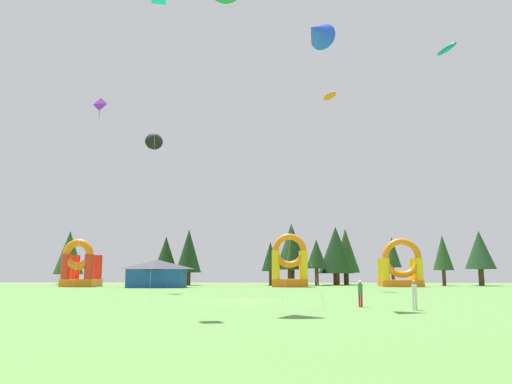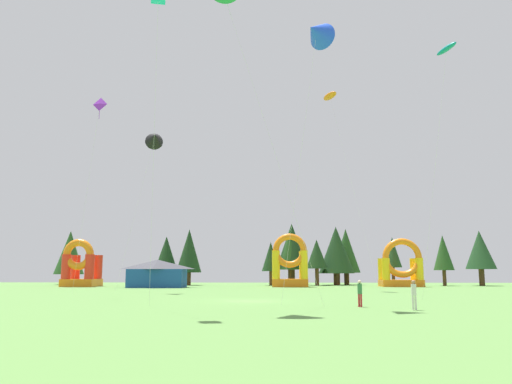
{
  "view_description": "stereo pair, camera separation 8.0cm",
  "coord_description": "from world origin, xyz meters",
  "px_view_note": "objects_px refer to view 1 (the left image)",
  "views": [
    {
      "loc": [
        2.12,
        -37.94,
        2.17
      ],
      "look_at": [
        0.0,
        12.7,
        9.95
      ],
      "focal_mm": 36.13,
      "sensor_mm": 36.0,
      "label": 1
    },
    {
      "loc": [
        2.2,
        -37.93,
        2.17
      ],
      "look_at": [
        0.0,
        12.7,
        9.95
      ],
      "focal_mm": 36.13,
      "sensor_mm": 36.0,
      "label": 2
    }
  ],
  "objects_px": {
    "kite_black_delta": "(155,138)",
    "inflatable_red_slide": "(81,269)",
    "kite_teal_parafoil": "(447,50)",
    "inflatable_blue_arch": "(290,266)",
    "inflatable_yellow_castle": "(401,269)",
    "festival_tent": "(157,274)",
    "kite_purple_diamond": "(99,106)",
    "kite_blue_delta": "(317,32)",
    "person_left_edge": "(414,292)",
    "kite_orange_parafoil": "(330,96)",
    "person_far_side": "(360,291)"
  },
  "relations": [
    {
      "from": "kite_purple_diamond",
      "to": "person_far_side",
      "type": "relative_size",
      "value": 10.79
    },
    {
      "from": "kite_black_delta",
      "to": "inflatable_blue_arch",
      "type": "distance_m",
      "value": 27.65
    },
    {
      "from": "kite_blue_delta",
      "to": "inflatable_yellow_castle",
      "type": "bearing_deg",
      "value": 70.61
    },
    {
      "from": "kite_teal_parafoil",
      "to": "inflatable_blue_arch",
      "type": "distance_m",
      "value": 39.94
    },
    {
      "from": "kite_teal_parafoil",
      "to": "inflatable_blue_arch",
      "type": "bearing_deg",
      "value": 107.67
    },
    {
      "from": "kite_teal_parafoil",
      "to": "festival_tent",
      "type": "xyz_separation_m",
      "value": [
        -28.73,
        31.16,
        -16.77
      ]
    },
    {
      "from": "kite_purple_diamond",
      "to": "festival_tent",
      "type": "distance_m",
      "value": 28.72
    },
    {
      "from": "kite_orange_parafoil",
      "to": "inflatable_blue_arch",
      "type": "height_order",
      "value": "kite_orange_parafoil"
    },
    {
      "from": "person_left_edge",
      "to": "inflatable_blue_arch",
      "type": "relative_size",
      "value": 0.23
    },
    {
      "from": "kite_blue_delta",
      "to": "inflatable_blue_arch",
      "type": "height_order",
      "value": "kite_blue_delta"
    },
    {
      "from": "inflatable_yellow_castle",
      "to": "festival_tent",
      "type": "xyz_separation_m",
      "value": [
        -33.14,
        -5.1,
        -0.59
      ]
    },
    {
      "from": "inflatable_yellow_castle",
      "to": "festival_tent",
      "type": "height_order",
      "value": "inflatable_yellow_castle"
    },
    {
      "from": "kite_orange_parafoil",
      "to": "inflatable_yellow_castle",
      "type": "distance_m",
      "value": 26.74
    },
    {
      "from": "inflatable_blue_arch",
      "to": "inflatable_red_slide",
      "type": "bearing_deg",
      "value": -179.62
    },
    {
      "from": "kite_purple_diamond",
      "to": "festival_tent",
      "type": "xyz_separation_m",
      "value": [
        -0.08,
        24.54,
        -14.93
      ]
    },
    {
      "from": "kite_blue_delta",
      "to": "person_far_side",
      "type": "bearing_deg",
      "value": -2.77
    },
    {
      "from": "kite_orange_parafoil",
      "to": "inflatable_red_slide",
      "type": "xyz_separation_m",
      "value": [
        -34.1,
        11.54,
        -20.67
      ]
    },
    {
      "from": "person_left_edge",
      "to": "inflatable_blue_arch",
      "type": "bearing_deg",
      "value": -90.27
    },
    {
      "from": "kite_black_delta",
      "to": "inflatable_blue_arch",
      "type": "bearing_deg",
      "value": 52.73
    },
    {
      "from": "inflatable_red_slide",
      "to": "kite_orange_parafoil",
      "type": "bearing_deg",
      "value": -18.7
    },
    {
      "from": "kite_orange_parafoil",
      "to": "kite_purple_diamond",
      "type": "height_order",
      "value": "kite_orange_parafoil"
    },
    {
      "from": "inflatable_blue_arch",
      "to": "inflatable_red_slide",
      "type": "distance_m",
      "value": 29.28
    },
    {
      "from": "kite_teal_parafoil",
      "to": "festival_tent",
      "type": "distance_m",
      "value": 45.58
    },
    {
      "from": "inflatable_red_slide",
      "to": "festival_tent",
      "type": "distance_m",
      "value": 12.24
    },
    {
      "from": "kite_orange_parafoil",
      "to": "kite_black_delta",
      "type": "height_order",
      "value": "kite_orange_parafoil"
    },
    {
      "from": "inflatable_blue_arch",
      "to": "inflatable_yellow_castle",
      "type": "bearing_deg",
      "value": 4.84
    },
    {
      "from": "kite_blue_delta",
      "to": "person_left_edge",
      "type": "height_order",
      "value": "kite_blue_delta"
    },
    {
      "from": "kite_black_delta",
      "to": "person_left_edge",
      "type": "distance_m",
      "value": 34.49
    },
    {
      "from": "kite_purple_diamond",
      "to": "kite_blue_delta",
      "type": "xyz_separation_m",
      "value": [
        18.59,
        -11.49,
        1.06
      ]
    },
    {
      "from": "inflatable_blue_arch",
      "to": "inflatable_red_slide",
      "type": "xyz_separation_m",
      "value": [
        -29.28,
        -0.2,
        -0.31
      ]
    },
    {
      "from": "kite_orange_parafoil",
      "to": "kite_blue_delta",
      "type": "distance_m",
      "value": 28.82
    },
    {
      "from": "kite_black_delta",
      "to": "inflatable_blue_arch",
      "type": "relative_size",
      "value": 2.37
    },
    {
      "from": "kite_black_delta",
      "to": "inflatable_red_slide",
      "type": "height_order",
      "value": "kite_black_delta"
    },
    {
      "from": "kite_teal_parafoil",
      "to": "kite_blue_delta",
      "type": "distance_m",
      "value": 11.2
    },
    {
      "from": "person_far_side",
      "to": "inflatable_red_slide",
      "type": "relative_size",
      "value": 0.25
    },
    {
      "from": "person_left_edge",
      "to": "kite_black_delta",
      "type": "bearing_deg",
      "value": -56.5
    },
    {
      "from": "kite_teal_parafoil",
      "to": "inflatable_yellow_castle",
      "type": "xyz_separation_m",
      "value": [
        4.41,
        36.26,
        -16.18
      ]
    },
    {
      "from": "inflatable_yellow_castle",
      "to": "kite_orange_parafoil",
      "type": "bearing_deg",
      "value": -129.41
    },
    {
      "from": "kite_orange_parafoil",
      "to": "kite_blue_delta",
      "type": "bearing_deg",
      "value": -97.61
    },
    {
      "from": "kite_purple_diamond",
      "to": "kite_blue_delta",
      "type": "relative_size",
      "value": 0.93
    },
    {
      "from": "festival_tent",
      "to": "inflatable_blue_arch",
      "type": "bearing_deg",
      "value": 12.14
    },
    {
      "from": "festival_tent",
      "to": "inflatable_yellow_castle",
      "type": "bearing_deg",
      "value": 8.75
    },
    {
      "from": "person_left_edge",
      "to": "kite_orange_parafoil",
      "type": "bearing_deg",
      "value": -96.12
    },
    {
      "from": "kite_black_delta",
      "to": "inflatable_red_slide",
      "type": "distance_m",
      "value": 27.64
    },
    {
      "from": "kite_orange_parafoil",
      "to": "kite_blue_delta",
      "type": "xyz_separation_m",
      "value": [
        -3.75,
        -28.07,
        -5.33
      ]
    },
    {
      "from": "inflatable_yellow_castle",
      "to": "kite_teal_parafoil",
      "type": "bearing_deg",
      "value": -96.94
    },
    {
      "from": "kite_teal_parafoil",
      "to": "inflatable_blue_arch",
      "type": "xyz_separation_m",
      "value": [
        -11.13,
        34.94,
        -15.82
      ]
    },
    {
      "from": "kite_orange_parafoil",
      "to": "kite_blue_delta",
      "type": "relative_size",
      "value": 1.26
    },
    {
      "from": "person_left_edge",
      "to": "inflatable_yellow_castle",
      "type": "bearing_deg",
      "value": -110.67
    },
    {
      "from": "person_far_side",
      "to": "person_left_edge",
      "type": "distance_m",
      "value": 3.57
    }
  ]
}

